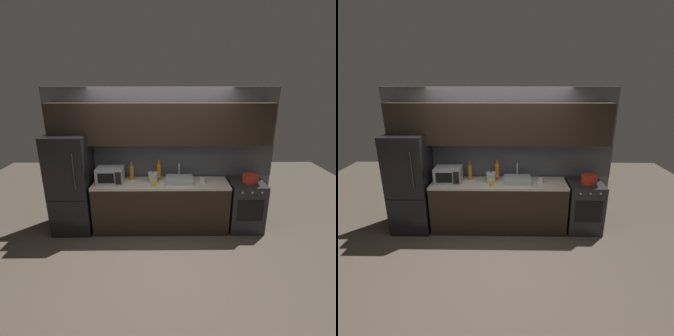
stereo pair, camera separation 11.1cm
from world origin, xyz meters
TOP-DOWN VIEW (x-y plane):
  - ground_plane at (0.00, 0.00)m, footprint 10.00×10.00m
  - back_wall at (0.00, 1.20)m, footprint 4.11×0.44m
  - counter_run at (0.00, 0.90)m, footprint 2.37×0.60m
  - refrigerator at (-1.56, 0.90)m, footprint 0.68×0.69m
  - oven_range at (1.52, 0.90)m, footprint 0.60×0.62m
  - microwave at (-0.88, 0.92)m, footprint 0.46×0.35m
  - sink_basin at (0.32, 0.93)m, footprint 0.48×0.38m
  - kettle at (-0.14, 0.92)m, footprint 0.20×0.17m
  - wine_bottle_orange at (-0.04, 1.07)m, footprint 0.08×0.08m
  - wine_bottle_amber at (-0.52, 1.04)m, footprint 0.07×0.07m
  - mug_white at (0.73, 0.89)m, footprint 0.08×0.08m
  - mug_yellow at (-0.12, 0.73)m, footprint 0.07×0.07m
  - cooking_pot at (1.58, 0.90)m, footprint 0.28×0.28m

SIDE VIEW (x-z plane):
  - ground_plane at x=0.00m, z-range 0.00..0.00m
  - counter_run at x=0.00m, z-range 0.00..0.90m
  - oven_range at x=1.52m, z-range 0.00..0.90m
  - refrigerator at x=-1.56m, z-range 0.00..1.75m
  - sink_basin at x=0.32m, z-range 0.79..1.09m
  - mug_white at x=0.73m, z-range 0.90..0.99m
  - mug_yellow at x=-0.12m, z-range 0.90..1.01m
  - cooking_pot at x=1.58m, z-range 0.90..1.04m
  - kettle at x=-0.14m, z-range 0.89..1.09m
  - microwave at x=-0.88m, z-range 0.90..1.17m
  - wine_bottle_amber at x=-0.52m, z-range 0.87..1.21m
  - wine_bottle_orange at x=-0.04m, z-range 0.87..1.23m
  - back_wall at x=0.00m, z-range 0.30..2.80m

